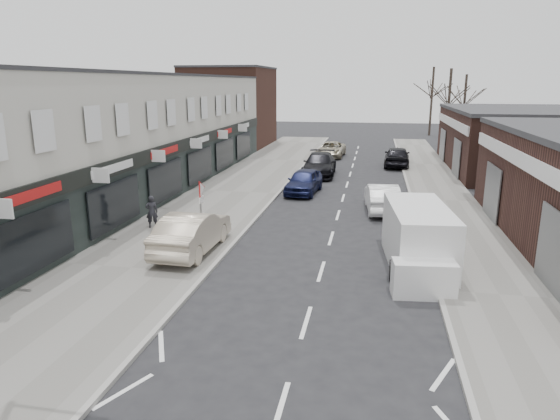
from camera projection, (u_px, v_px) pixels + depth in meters
The scene contains 17 objects.
pavement_left at pixel (233, 192), 30.57m from camera, with size 5.50×64.00×0.12m, color slate.
pavement_right at pixel (445, 201), 28.32m from camera, with size 3.50×64.00×0.12m, color slate.
shop_terrace_left at pixel (106, 137), 28.55m from camera, with size 8.00×41.00×7.10m, color beige.
brick_block_far at pixel (230, 108), 52.70m from camera, with size 8.00×10.00×8.00m, color #45261D.
right_unit_far at pixel (519, 141), 37.98m from camera, with size 10.00×16.00×4.50m, color #3A201A.
tree_far_a at pixel (445, 147), 52.49m from camera, with size 3.60×3.60×8.00m, color #382D26, non-canonical shape.
tree_far_b at pixel (461, 141), 57.75m from camera, with size 3.60×3.60×7.50m, color #382D26, non-canonical shape.
tree_far_c at pixel (429, 135), 64.00m from camera, with size 3.60×3.60×8.50m, color #382D26, non-canonical shape.
warning_sign at pixel (201, 194), 20.24m from camera, with size 0.12×0.80×2.70m.
white_van at pixel (418, 240), 18.11m from camera, with size 2.48×5.91×2.23m.
sedan_on_pavement at pixel (192, 232), 19.54m from camera, with size 1.68×4.83×1.59m, color #C1B29B.
pedestrian at pixel (152, 212), 22.77m from camera, with size 0.55×0.36×1.50m, color black.
parked_car_left_a at pixel (304, 181), 30.44m from camera, with size 1.74×4.33×1.48m, color #13183C.
parked_car_left_b at pixel (319, 164), 36.30m from camera, with size 2.27×5.57×1.62m, color black.
parked_car_left_c at pixel (331, 149), 45.35m from camera, with size 2.27×4.92×1.37m, color #A9A087.
parked_car_right_a at pixel (382, 198), 26.16m from camera, with size 1.55×4.45×1.46m, color white.
parked_car_right_b at pixel (397, 156), 40.10m from camera, with size 1.95×4.85×1.65m, color black.
Camera 1 is at (1.68, -6.82, 6.59)m, focal length 32.00 mm.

